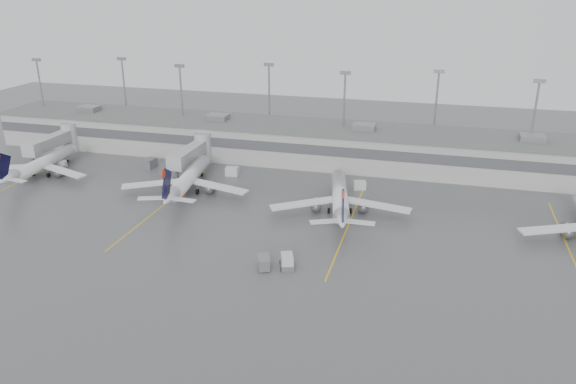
% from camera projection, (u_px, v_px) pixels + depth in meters
% --- Properties ---
extents(ground, '(260.00, 260.00, 0.00)m').
position_uv_depth(ground, '(198.00, 279.00, 79.50)').
color(ground, '#4F4F52').
rests_on(ground, ground).
extents(terminal, '(152.00, 17.00, 9.45)m').
position_uv_depth(terminal, '(299.00, 142.00, 130.23)').
color(terminal, '#9D9D98').
rests_on(terminal, ground).
extents(light_masts, '(142.40, 8.00, 20.60)m').
position_uv_depth(light_masts, '(305.00, 104.00, 132.61)').
color(light_masts, gray).
rests_on(light_masts, ground).
extents(jet_bridge_left, '(4.00, 17.20, 7.00)m').
position_uv_depth(jet_bridge_left, '(59.00, 140.00, 132.90)').
color(jet_bridge_left, '#929597').
rests_on(jet_bridge_left, ground).
extents(jet_bridge_right, '(4.00, 17.20, 7.00)m').
position_uv_depth(jet_bridge_right, '(196.00, 151.00, 124.32)').
color(jet_bridge_right, '#929597').
rests_on(jet_bridge_right, ground).
extents(stand_markings, '(105.25, 40.00, 0.01)m').
position_uv_depth(stand_markings, '(252.00, 214.00, 101.12)').
color(stand_markings, yellow).
rests_on(stand_markings, ground).
extents(jet_far_left, '(23.93, 26.85, 8.68)m').
position_uv_depth(jet_far_left, '(41.00, 164.00, 119.70)').
color(jet_far_left, silver).
rests_on(jet_far_left, ground).
extents(jet_mid_left, '(25.30, 28.53, 9.25)m').
position_uv_depth(jet_mid_left, '(188.00, 179.00, 110.28)').
color(jet_mid_left, silver).
rests_on(jet_mid_left, ground).
extents(jet_mid_right, '(24.86, 28.15, 9.21)m').
position_uv_depth(jet_mid_right, '(340.00, 197.00, 101.07)').
color(jet_mid_right, silver).
rests_on(jet_mid_right, ground).
extents(baggage_tug, '(2.90, 3.60, 2.02)m').
position_uv_depth(baggage_tug, '(287.00, 262.00, 82.44)').
color(baggage_tug, silver).
rests_on(baggage_tug, ground).
extents(baggage_cart, '(2.56, 3.30, 1.87)m').
position_uv_depth(baggage_cart, '(264.00, 262.00, 82.07)').
color(baggage_cart, slate).
rests_on(baggage_cart, ground).
extents(gse_uld_a, '(2.72, 2.16, 1.68)m').
position_uv_depth(gse_uld_a, '(61.00, 165.00, 125.12)').
color(gse_uld_a, silver).
rests_on(gse_uld_a, ground).
extents(gse_uld_b, '(2.80, 1.99, 1.88)m').
position_uv_depth(gse_uld_b, '(232.00, 171.00, 120.58)').
color(gse_uld_b, silver).
rests_on(gse_uld_b, ground).
extents(gse_uld_c, '(2.80, 2.26, 1.72)m').
position_uv_depth(gse_uld_c, '(360.00, 185.00, 112.84)').
color(gse_uld_c, silver).
rests_on(gse_uld_c, ground).
extents(gse_loader, '(2.31, 3.45, 2.06)m').
position_uv_depth(gse_loader, '(150.00, 163.00, 125.57)').
color(gse_loader, slate).
rests_on(gse_loader, ground).
extents(cone_a, '(0.44, 0.44, 0.70)m').
position_uv_depth(cone_a, '(36.00, 164.00, 127.41)').
color(cone_a, '#FC5305').
rests_on(cone_a, ground).
extents(cone_b, '(0.39, 0.39, 0.62)m').
position_uv_depth(cone_b, '(185.00, 195.00, 109.46)').
color(cone_b, '#FC5305').
rests_on(cone_b, ground).
extents(cone_c, '(0.44, 0.44, 0.69)m').
position_uv_depth(cone_c, '(310.00, 203.00, 105.39)').
color(cone_c, '#FC5305').
rests_on(cone_c, ground).
extents(cone_d, '(0.50, 0.50, 0.79)m').
position_uv_depth(cone_d, '(576.00, 234.00, 92.32)').
color(cone_d, '#FC5305').
rests_on(cone_d, ground).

